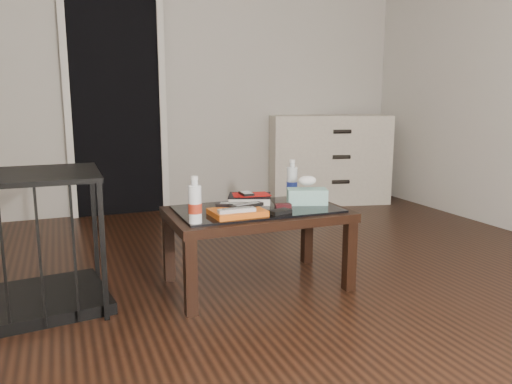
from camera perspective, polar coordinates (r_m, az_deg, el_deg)
ground at (r=2.68m, az=0.19°, el=-13.01°), size 5.00×5.00×0.00m
doorway at (r=4.77m, az=-15.69°, el=9.70°), size 0.90×0.08×2.07m
coffee_table at (r=2.85m, az=0.10°, el=-3.10°), size 1.00×0.60×0.46m
dresser at (r=5.24m, az=8.24°, el=3.75°), size 1.28×0.77×0.90m
pet_crate at (r=2.84m, az=-26.16°, el=-7.79°), size 0.97×0.71×0.71m
magazines at (r=2.67m, az=-2.15°, el=-2.33°), size 0.29×0.22×0.03m
remote_silver at (r=2.61m, az=-2.22°, el=-2.07°), size 0.20×0.05×0.02m
remote_black_front at (r=2.72m, az=-1.11°, el=-1.52°), size 0.21×0.10×0.02m
remote_black_back at (r=2.74m, az=-2.52°, el=-1.43°), size 0.20×0.13×0.02m
textbook at (r=2.98m, az=-0.72°, el=-0.77°), size 0.31×0.28×0.05m
dvd_mailers at (r=2.98m, az=-0.83°, el=-0.27°), size 0.22×0.18×0.01m
ipod at (r=2.95m, az=-1.11°, el=-0.17°), size 0.06×0.10×0.02m
flip_phone at (r=2.85m, az=3.12°, el=-1.56°), size 0.10×0.06×0.02m
wallet at (r=2.71m, az=2.74°, el=-2.25°), size 0.13×0.10×0.02m
water_bottle_left at (r=2.50m, az=-6.99°, el=-0.87°), size 0.08×0.08×0.24m
water_bottle_right at (r=3.13m, az=4.14°, el=1.54°), size 0.08×0.08×0.24m
tissue_box at (r=2.96m, az=5.85°, el=-0.50°), size 0.26×0.19×0.09m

